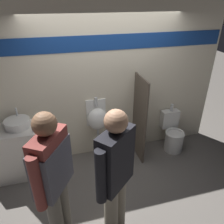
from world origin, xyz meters
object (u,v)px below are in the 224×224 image
(person_in_vest, at_px, (53,176))
(person_with_lanyard, at_px, (115,175))
(sink_basin, at_px, (17,123))
(cell_phone, at_px, (35,129))
(urinal_near_counter, at_px, (97,119))
(toilet, at_px, (173,135))

(person_in_vest, distance_m, person_with_lanyard, 0.66)
(sink_basin, distance_m, person_in_vest, 1.49)
(cell_phone, relative_size, person_in_vest, 0.08)
(urinal_near_counter, height_order, person_with_lanyard, person_with_lanyard)
(cell_phone, bearing_deg, toilet, 1.66)
(cell_phone, height_order, person_in_vest, person_in_vest)
(urinal_near_counter, distance_m, person_with_lanyard, 1.60)
(toilet, height_order, person_in_vest, person_in_vest)
(toilet, bearing_deg, person_with_lanyard, -137.84)
(urinal_near_counter, height_order, person_in_vest, person_in_vest)
(cell_phone, bearing_deg, urinal_near_counter, 12.11)
(urinal_near_counter, bearing_deg, toilet, -5.86)
(person_with_lanyard, bearing_deg, urinal_near_counter, 44.74)
(sink_basin, relative_size, person_in_vest, 0.22)
(cell_phone, bearing_deg, person_in_vest, -78.07)
(toilet, xyz_separation_m, person_in_vest, (-2.23, -1.32, 0.74))
(toilet, relative_size, person_in_vest, 0.49)
(cell_phone, bearing_deg, sink_basin, 149.10)
(cell_phone, height_order, person_with_lanyard, person_with_lanyard)
(sink_basin, bearing_deg, toilet, -1.70)
(sink_basin, relative_size, toilet, 0.44)
(cell_phone, relative_size, person_with_lanyard, 0.08)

